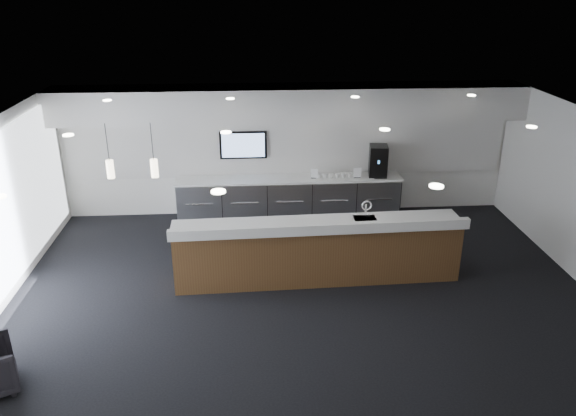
{
  "coord_description": "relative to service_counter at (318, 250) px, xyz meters",
  "views": [
    {
      "loc": [
        -0.84,
        -8.19,
        5.11
      ],
      "look_at": [
        -0.18,
        1.3,
        1.18
      ],
      "focal_mm": 35.0,
      "sensor_mm": 36.0,
      "label": 1
    }
  ],
  "objects": [
    {
      "name": "ground",
      "position": [
        -0.31,
        -0.74,
        -0.58
      ],
      "size": [
        10.0,
        10.0,
        0.0
      ],
      "primitive_type": "plane",
      "color": "black",
      "rests_on": "ground"
    },
    {
      "name": "wall_tv",
      "position": [
        -1.31,
        3.17,
        1.07
      ],
      "size": [
        1.05,
        0.08,
        0.62
      ],
      "color": "black",
      "rests_on": "back_wall"
    },
    {
      "name": "pendant_right",
      "position": [
        -3.41,
        0.06,
        1.67
      ],
      "size": [
        0.12,
        0.12,
        0.3
      ],
      "primitive_type": "cylinder",
      "color": "#FFEFC6",
      "rests_on": "ceiling"
    },
    {
      "name": "ceiling",
      "position": [
        -0.31,
        -0.74,
        2.42
      ],
      "size": [
        10.0,
        8.0,
        0.02
      ],
      "primitive_type": "cube",
      "color": "black",
      "rests_on": "back_wall"
    },
    {
      "name": "alcove_panel",
      "position": [
        -0.31,
        3.23,
        1.02
      ],
      "size": [
        9.8,
        0.06,
        1.4
      ],
      "primitive_type": "cube",
      "color": "silver",
      "rests_on": "back_wall"
    },
    {
      "name": "soffit_bulkhead",
      "position": [
        -0.31,
        2.81,
        2.07
      ],
      "size": [
        10.0,
        0.9,
        0.7
      ],
      "primitive_type": "cube",
      "color": "silver",
      "rests_on": "back_wall"
    },
    {
      "name": "cup_5",
      "position": [
        0.35,
        2.84,
        0.42
      ],
      "size": [
        0.11,
        0.11,
        0.1
      ],
      "primitive_type": "imported",
      "rotation": [
        0.0,
        0.0,
        3.23
      ],
      "color": "white",
      "rests_on": "back_credenza"
    },
    {
      "name": "coffee_machine",
      "position": [
        1.7,
        2.92,
        0.72
      ],
      "size": [
        0.46,
        0.55,
        0.69
      ],
      "rotation": [
        0.0,
        0.0,
        -0.14
      ],
      "color": "black",
      "rests_on": "back_credenza"
    },
    {
      "name": "back_credenza",
      "position": [
        -0.31,
        2.9,
        -0.1
      ],
      "size": [
        5.06,
        0.66,
        0.95
      ],
      "color": "#9B9EA3",
      "rests_on": "ground"
    },
    {
      "name": "cup_3",
      "position": [
        0.63,
        2.84,
        0.42
      ],
      "size": [
        0.13,
        0.13,
        0.1
      ],
      "primitive_type": "imported",
      "rotation": [
        0.0,
        0.0,
        1.94
      ],
      "color": "white",
      "rests_on": "back_credenza"
    },
    {
      "name": "cup_4",
      "position": [
        0.49,
        2.84,
        0.42
      ],
      "size": [
        0.14,
        0.14,
        0.1
      ],
      "primitive_type": "imported",
      "rotation": [
        0.0,
        0.0,
        2.58
      ],
      "color": "white",
      "rests_on": "back_credenza"
    },
    {
      "name": "ceiling_can_lights",
      "position": [
        -0.31,
        -0.74,
        2.39
      ],
      "size": [
        7.0,
        5.0,
        0.02
      ],
      "primitive_type": null,
      "color": "white",
      "rests_on": "ceiling"
    },
    {
      "name": "cup_2",
      "position": [
        0.77,
        2.84,
        0.42
      ],
      "size": [
        0.13,
        0.13,
        0.1
      ],
      "primitive_type": "imported",
      "rotation": [
        0.0,
        0.0,
        1.29
      ],
      "color": "white",
      "rests_on": "back_credenza"
    },
    {
      "name": "info_sign_right",
      "position": [
        1.21,
        2.79,
        0.49
      ],
      "size": [
        0.18,
        0.03,
        0.24
      ],
      "primitive_type": "cube",
      "rotation": [
        0.0,
        0.0,
        -0.03
      ],
      "color": "white",
      "rests_on": "back_credenza"
    },
    {
      "name": "info_sign_left",
      "position": [
        0.25,
        2.83,
        0.48
      ],
      "size": [
        0.16,
        0.06,
        0.22
      ],
      "primitive_type": "cube",
      "rotation": [
        0.0,
        0.0,
        -0.23
      ],
      "color": "white",
      "rests_on": "back_credenza"
    },
    {
      "name": "cup_0",
      "position": [
        1.05,
        2.84,
        0.42
      ],
      "size": [
        0.1,
        0.1,
        0.1
      ],
      "primitive_type": "imported",
      "color": "white",
      "rests_on": "back_credenza"
    },
    {
      "name": "service_counter",
      "position": [
        0.0,
        0.0,
        0.0
      ],
      "size": [
        5.17,
        1.01,
        1.49
      ],
      "rotation": [
        0.0,
        0.0,
        0.03
      ],
      "color": "brown",
      "rests_on": "ground"
    },
    {
      "name": "pendant_left",
      "position": [
        -2.71,
        0.06,
        1.67
      ],
      "size": [
        0.12,
        0.12,
        0.3
      ],
      "primitive_type": "cylinder",
      "color": "#FFEFC6",
      "rests_on": "ceiling"
    },
    {
      "name": "back_wall",
      "position": [
        -0.31,
        3.26,
        0.92
      ],
      "size": [
        10.0,
        0.02,
        3.0
      ],
      "primitive_type": "cube",
      "color": "silver",
      "rests_on": "ground"
    },
    {
      "name": "cup_1",
      "position": [
        0.91,
        2.84,
        0.42
      ],
      "size": [
        0.14,
        0.14,
        0.1
      ],
      "primitive_type": "imported",
      "rotation": [
        0.0,
        0.0,
        0.65
      ],
      "color": "white",
      "rests_on": "back_credenza"
    }
  ]
}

